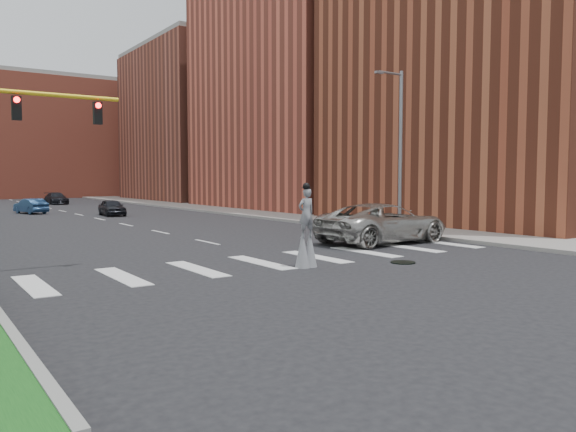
% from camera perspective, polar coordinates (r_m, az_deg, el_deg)
% --- Properties ---
extents(ground_plane, '(160.00, 160.00, 0.00)m').
position_cam_1_polar(ground_plane, '(20.60, 1.72, -4.81)').
color(ground_plane, black).
rests_on(ground_plane, ground).
extents(sidewalk_right, '(5.00, 90.00, 0.18)m').
position_cam_1_polar(sidewalk_right, '(48.24, -3.82, 0.35)').
color(sidewalk_right, gray).
rests_on(sidewalk_right, ground).
extents(manhole, '(0.90, 0.90, 0.04)m').
position_cam_1_polar(manhole, '(21.06, 11.61, -4.64)').
color(manhole, black).
rests_on(manhole, ground).
extents(building_near, '(16.00, 20.00, 22.00)m').
position_cam_1_polar(building_near, '(42.61, 20.17, 14.37)').
color(building_near, brown).
rests_on(building_near, ground).
extents(building_mid, '(16.00, 22.00, 24.00)m').
position_cam_1_polar(building_mid, '(58.23, 1.80, 12.74)').
color(building_mid, '#BE523B').
rests_on(building_mid, ground).
extents(building_far, '(16.00, 22.00, 20.00)m').
position_cam_1_polar(building_far, '(78.51, -8.74, 8.96)').
color(building_far, brown).
rests_on(building_far, ground).
extents(building_backdrop, '(26.00, 14.00, 18.00)m').
position_cam_1_polar(building_backdrop, '(96.31, -23.80, 7.14)').
color(building_backdrop, '#BE523B').
rests_on(building_backdrop, ground).
extents(streetlight, '(2.05, 0.20, 9.00)m').
position_cam_1_polar(streetlight, '(32.11, 11.24, 7.04)').
color(streetlight, slate).
rests_on(streetlight, ground).
extents(stilt_performer, '(0.84, 0.52, 2.95)m').
position_cam_1_polar(stilt_performer, '(19.51, 1.86, -1.87)').
color(stilt_performer, black).
rests_on(stilt_performer, ground).
extents(suv_crossing, '(6.94, 3.41, 1.90)m').
position_cam_1_polar(suv_crossing, '(27.15, 9.63, -0.71)').
color(suv_crossing, '#A7A49E').
rests_on(suv_crossing, ground).
extents(car_near, '(1.82, 4.04, 1.35)m').
position_cam_1_polar(car_near, '(47.81, -17.44, 0.84)').
color(car_near, black).
rests_on(car_near, ground).
extents(car_mid, '(2.34, 4.15, 1.29)m').
position_cam_1_polar(car_mid, '(52.99, -24.67, 0.92)').
color(car_mid, navy).
rests_on(car_mid, ground).
extents(car_far, '(2.06, 4.71, 1.35)m').
position_cam_1_polar(car_far, '(69.99, -22.47, 1.67)').
color(car_far, black).
rests_on(car_far, ground).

